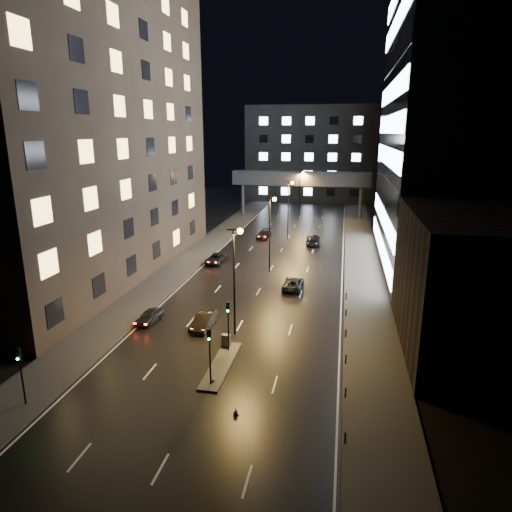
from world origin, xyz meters
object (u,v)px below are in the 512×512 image
at_px(car_away_a, 149,316).
at_px(car_away_c, 216,259).
at_px(car_away_d, 264,234).
at_px(car_toward_a, 293,283).
at_px(car_toward_b, 313,239).
at_px(utility_cabinet, 226,340).
at_px(car_away_b, 204,320).

relative_size(car_away_a, car_away_c, 0.76).
bearing_deg(car_away_c, car_away_d, 80.12).
relative_size(car_toward_a, car_toward_b, 0.87).
relative_size(car_away_c, car_away_d, 1.01).
distance_m(car_away_c, utility_cabinet, 26.82).
xyz_separation_m(car_away_a, car_toward_b, (13.66, 35.95, 0.18)).
bearing_deg(car_toward_b, car_toward_a, 85.29).
xyz_separation_m(car_away_d, car_toward_a, (8.13, -26.02, -0.02)).
height_order(car_away_c, car_away_d, car_away_d).
relative_size(car_away_c, car_toward_b, 0.87).
distance_m(car_away_b, car_away_d, 38.96).
xyz_separation_m(car_away_a, utility_cabinet, (8.90, -3.90, 0.06)).
height_order(car_away_a, car_away_d, car_away_d).
xyz_separation_m(car_away_a, car_toward_a, (12.91, 12.75, 0.04)).
bearing_deg(car_away_a, car_away_d, 90.30).
relative_size(car_away_a, car_toward_a, 0.76).
distance_m(car_away_b, car_away_c, 22.39).
height_order(car_away_a, car_toward_b, car_toward_b).
relative_size(car_toward_b, utility_cabinet, 5.13).
relative_size(car_away_b, car_away_c, 0.92).
relative_size(car_away_b, car_toward_b, 0.80).
height_order(car_away_a, utility_cabinet, car_away_a).
distance_m(car_away_c, car_toward_b, 19.25).
xyz_separation_m(car_toward_a, utility_cabinet, (-4.01, -16.65, 0.02)).
xyz_separation_m(car_away_d, utility_cabinet, (4.12, -42.66, -0.01)).
relative_size(car_away_a, car_away_b, 0.83).
xyz_separation_m(car_away_b, car_away_d, (-0.95, 38.95, -0.04)).
relative_size(car_away_a, car_away_d, 0.77).
xyz_separation_m(car_away_a, car_away_b, (5.73, -0.18, 0.10)).
distance_m(car_away_d, car_toward_b, 9.31).
bearing_deg(car_away_a, utility_cabinet, -16.31).
bearing_deg(car_away_d, car_away_a, -92.90).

